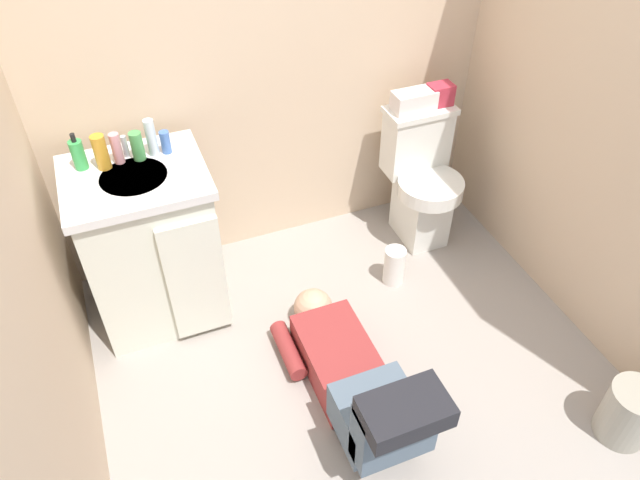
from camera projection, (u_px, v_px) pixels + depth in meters
ground_plane at (353, 367)px, 2.78m from camera, size 2.73×3.05×0.04m
wall_back at (267, 24)px, 2.71m from camera, size 2.39×0.08×2.40m
wall_right at (640, 82)px, 2.29m from camera, size 0.08×2.05×2.40m
toilet at (421, 179)px, 3.23m from camera, size 0.36×0.46×0.75m
vanity_cabinet at (152, 245)px, 2.76m from camera, size 0.60×0.53×0.82m
faucet at (125, 146)px, 2.56m from camera, size 0.02×0.02×0.10m
person_plumber at (356, 380)px, 2.49m from camera, size 0.39×1.06×0.52m
tissue_box at (414, 101)px, 3.00m from camera, size 0.22×0.11×0.10m
toiletry_bag at (440, 94)px, 3.03m from camera, size 0.12×0.09×0.11m
soap_dispenser at (78, 154)px, 2.48m from camera, size 0.06×0.06×0.17m
bottle_amber at (101, 152)px, 2.47m from camera, size 0.06×0.06×0.15m
bottle_pink at (117, 148)px, 2.51m from camera, size 0.04×0.04×0.14m
bottle_green at (137, 146)px, 2.53m from camera, size 0.05×0.05×0.13m
bottle_clear at (151, 138)px, 2.55m from camera, size 0.04×0.04×0.17m
bottle_blue at (166, 142)px, 2.58m from camera, size 0.04×0.04×0.10m
trash_can at (629, 413)px, 2.42m from camera, size 0.21×0.21×0.27m
paper_towel_roll at (394, 266)px, 3.10m from camera, size 0.11×0.11×0.21m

